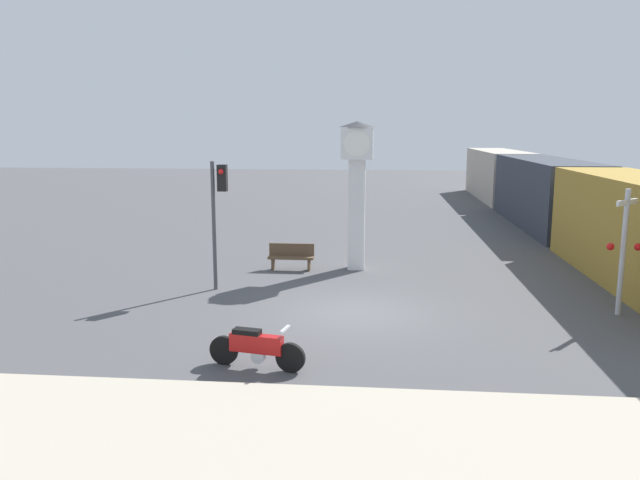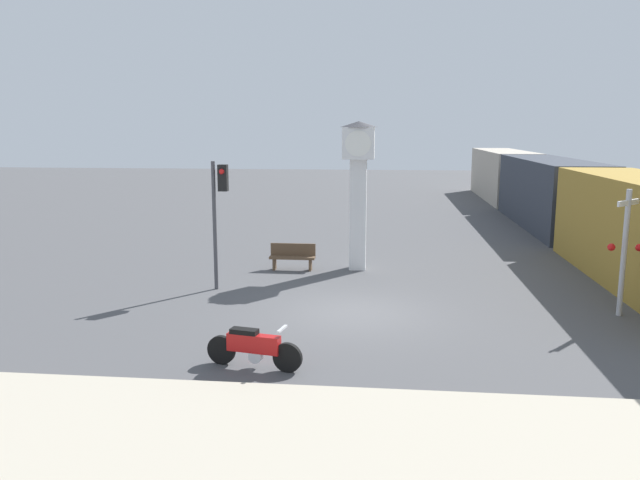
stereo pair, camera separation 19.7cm
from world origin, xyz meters
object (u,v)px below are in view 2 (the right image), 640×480
(traffic_light, at_px, (219,202))
(railroad_crossing_signal, at_px, (625,247))
(freight_train, at_px, (549,193))
(clock_tower, at_px, (358,173))
(bench, at_px, (293,256))
(motorcycle, at_px, (254,347))

(traffic_light, height_order, railroad_crossing_signal, traffic_light)
(freight_train, bearing_deg, clock_tower, -130.23)
(traffic_light, bearing_deg, bench, 58.36)
(motorcycle, distance_m, bench, 9.23)
(motorcycle, xyz_separation_m, bench, (-0.56, 9.21, 0.04))
(clock_tower, height_order, railroad_crossing_signal, clock_tower)
(freight_train, bearing_deg, bench, -135.58)
(traffic_light, relative_size, railroad_crossing_signal, 1.17)
(bench, bearing_deg, motorcycle, -86.53)
(motorcycle, bearing_deg, traffic_light, 122.22)
(freight_train, xyz_separation_m, railroad_crossing_signal, (-2.00, -15.80, 0.15))
(bench, bearing_deg, railroad_crossing_signal, -25.57)
(clock_tower, distance_m, bench, 3.72)
(motorcycle, height_order, clock_tower, clock_tower)
(traffic_light, bearing_deg, motorcycle, -69.35)
(motorcycle, height_order, railroad_crossing_signal, railroad_crossing_signal)
(freight_train, distance_m, railroad_crossing_signal, 15.92)
(railroad_crossing_signal, distance_m, bench, 10.60)
(clock_tower, height_order, traffic_light, clock_tower)
(motorcycle, distance_m, traffic_light, 7.08)
(motorcycle, height_order, bench, motorcycle)
(motorcycle, bearing_deg, bench, 105.03)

